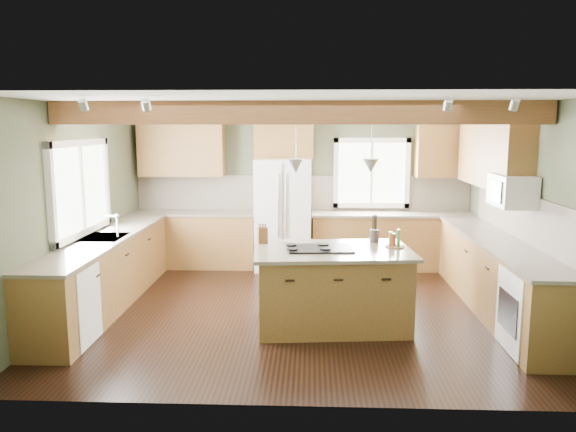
{
  "coord_description": "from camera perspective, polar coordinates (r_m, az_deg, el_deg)",
  "views": [
    {
      "loc": [
        0.15,
        -6.9,
        2.33
      ],
      "look_at": [
        -0.15,
        0.3,
        1.17
      ],
      "focal_mm": 35.0,
      "sensor_mm": 36.0,
      "label": 1
    }
  ],
  "objects": [
    {
      "name": "window_back",
      "position": [
        9.46,
        8.47,
        4.35
      ],
      "size": [
        1.1,
        0.04,
        1.0
      ],
      "primitive_type": "cube",
      "color": "white",
      "rests_on": "wall_back"
    },
    {
      "name": "microwave",
      "position": [
        7.3,
        21.81,
        2.39
      ],
      "size": [
        0.4,
        0.7,
        0.38
      ],
      "primitive_type": "cube",
      "color": "white",
      "rests_on": "wall_right"
    },
    {
      "name": "wall_back",
      "position": [
        9.45,
        1.46,
        2.92
      ],
      "size": [
        5.6,
        0.0,
        5.6
      ],
      "primitive_type": "plane",
      "rotation": [
        1.57,
        0.0,
        0.0
      ],
      "color": "#424933",
      "rests_on": "ground"
    },
    {
      "name": "island_top",
      "position": [
        6.51,
        4.53,
        -3.54
      ],
      "size": [
        1.91,
        1.31,
        0.04
      ],
      "primitive_type": "cube",
      "rotation": [
        0.0,
        0.0,
        0.09
      ],
      "color": "brown",
      "rests_on": "island"
    },
    {
      "name": "upper_cab_back_left",
      "position": [
        9.47,
        -10.75,
        6.72
      ],
      "size": [
        1.4,
        0.35,
        0.9
      ],
      "primitive_type": "cube",
      "color": "brown",
      "rests_on": "wall_back"
    },
    {
      "name": "oven",
      "position": [
        6.4,
        24.01,
        -8.92
      ],
      "size": [
        0.6,
        0.72,
        0.84
      ],
      "primitive_type": "cube",
      "color": "white",
      "rests_on": "floor"
    },
    {
      "name": "dishwasher",
      "position": [
        6.52,
        -21.9,
        -8.46
      ],
      "size": [
        0.6,
        0.6,
        0.84
      ],
      "primitive_type": "cube",
      "color": "white",
      "rests_on": "floor"
    },
    {
      "name": "counter_back_right",
      "position": [
        9.3,
        10.64,
        0.18
      ],
      "size": [
        2.66,
        0.64,
        0.04
      ],
      "primitive_type": "cube",
      "color": "brown",
      "rests_on": "base_cab_back_right"
    },
    {
      "name": "soffit_trim",
      "position": [
        9.3,
        1.48,
        10.47
      ],
      "size": [
        5.55,
        0.2,
        0.1
      ],
      "primitive_type": "cube",
      "color": "brown",
      "rests_on": "ceiling"
    },
    {
      "name": "base_cab_back_left",
      "position": [
        9.49,
        -9.47,
        -2.44
      ],
      "size": [
        2.02,
        0.6,
        0.88
      ],
      "primitive_type": "cube",
      "color": "brown",
      "rests_on": "floor"
    },
    {
      "name": "upper_cab_over_fridge",
      "position": [
        9.23,
        -0.41,
        8.06
      ],
      "size": [
        0.96,
        0.35,
        0.7
      ],
      "primitive_type": "cube",
      "color": "brown",
      "rests_on": "wall_back"
    },
    {
      "name": "floor",
      "position": [
        7.28,
        1.09,
        -9.49
      ],
      "size": [
        5.6,
        5.6,
        0.0
      ],
      "primitive_type": "plane",
      "color": "black",
      "rests_on": "ground"
    },
    {
      "name": "cooktop",
      "position": [
        6.49,
        3.29,
        -3.3
      ],
      "size": [
        0.78,
        0.56,
        0.02
      ],
      "primitive_type": "cube",
      "rotation": [
        0.0,
        0.0,
        0.09
      ],
      "color": "black",
      "rests_on": "island_top"
    },
    {
      "name": "pendant_right",
      "position": [
        6.43,
        8.4,
        5.07
      ],
      "size": [
        0.18,
        0.18,
        0.16
      ],
      "primitive_type": "cone",
      "rotation": [
        3.14,
        0.0,
        0.0
      ],
      "color": "#B2B2B7",
      "rests_on": "ceiling"
    },
    {
      "name": "wall_right",
      "position": [
        7.46,
        23.17,
        0.49
      ],
      "size": [
        0.0,
        5.0,
        5.0
      ],
      "primitive_type": "plane",
      "rotation": [
        1.57,
        0.0,
        -1.57
      ],
      "color": "#424933",
      "rests_on": "ground"
    },
    {
      "name": "counter_left",
      "position": [
        7.57,
        -18.17,
        -2.17
      ],
      "size": [
        0.64,
        3.74,
        0.04
      ],
      "primitive_type": "cube",
      "color": "brown",
      "rests_on": "base_cab_left"
    },
    {
      "name": "faucet",
      "position": [
        7.48,
        -16.94,
        -1.07
      ],
      "size": [
        0.02,
        0.02,
        0.28
      ],
      "primitive_type": "cylinder",
      "color": "#B2B2B7",
      "rests_on": "sink"
    },
    {
      "name": "base_cab_back_right",
      "position": [
        9.39,
        10.55,
        -2.6
      ],
      "size": [
        2.62,
        0.6,
        0.88
      ],
      "primitive_type": "cube",
      "color": "brown",
      "rests_on": "floor"
    },
    {
      "name": "upper_cab_back_corner",
      "position": [
        9.47,
        15.6,
        6.54
      ],
      "size": [
        0.9,
        0.35,
        0.9
      ],
      "primitive_type": "cube",
      "color": "brown",
      "rests_on": "wall_back"
    },
    {
      "name": "backsplash_back",
      "position": [
        9.45,
        1.46,
        2.37
      ],
      "size": [
        5.58,
        0.03,
        0.58
      ],
      "primitive_type": "cube",
      "color": "brown",
      "rests_on": "wall_back"
    },
    {
      "name": "base_cab_right",
      "position": [
        7.57,
        20.49,
        -5.87
      ],
      "size": [
        0.6,
        3.7,
        0.88
      ],
      "primitive_type": "cube",
      "color": "brown",
      "rests_on": "floor"
    },
    {
      "name": "utensil_crock",
      "position": [
        6.93,
        8.76,
        -2.01
      ],
      "size": [
        0.14,
        0.14,
        0.16
      ],
      "primitive_type": "cylinder",
      "rotation": [
        0.0,
        0.0,
        0.26
      ],
      "color": "#38322C",
      "rests_on": "island_top"
    },
    {
      "name": "bottle_tray",
      "position": [
        6.67,
        10.78,
        -2.28
      ],
      "size": [
        0.26,
        0.26,
        0.21
      ],
      "primitive_type": null,
      "rotation": [
        0.0,
        0.0,
        -0.17
      ],
      "color": "brown",
      "rests_on": "island_top"
    },
    {
      "name": "counter_right",
      "position": [
        7.47,
        20.69,
        -2.46
      ],
      "size": [
        0.64,
        3.74,
        0.04
      ],
      "primitive_type": "cube",
      "color": "brown",
      "rests_on": "base_cab_right"
    },
    {
      "name": "backsplash_right",
      "position": [
        7.51,
        22.88,
        -0.13
      ],
      "size": [
        0.03,
        3.7,
        0.58
      ],
      "primitive_type": "cube",
      "color": "brown",
      "rests_on": "wall_right"
    },
    {
      "name": "ceiling_beam",
      "position": [
        6.35,
        1.04,
        10.44
      ],
      "size": [
        5.55,
        0.26,
        0.26
      ],
      "primitive_type": "cube",
      "color": "brown",
      "rests_on": "ceiling"
    },
    {
      "name": "wall_left",
      "position": [
        7.57,
        -20.58,
        0.77
      ],
      "size": [
        0.0,
        5.0,
        5.0
      ],
      "primitive_type": "plane",
      "rotation": [
        1.57,
        0.0,
        1.57
      ],
      "color": "#424933",
      "rests_on": "ground"
    },
    {
      "name": "base_cab_left",
      "position": [
        7.67,
        -18.0,
        -5.55
      ],
      "size": [
        0.6,
        3.7,
        0.88
      ],
      "primitive_type": "cube",
      "color": "brown",
      "rests_on": "floor"
    },
    {
      "name": "ceiling",
      "position": [
        6.9,
        1.15,
        11.42
      ],
      "size": [
        5.6,
        5.6,
        0.0
      ],
      "primitive_type": "plane",
      "rotation": [
        3.14,
        0.0,
        0.0
      ],
      "color": "silver",
      "rests_on": "wall_back"
    },
    {
      "name": "sink",
      "position": [
        7.57,
        -18.17,
        -2.14
      ],
      "size": [
        0.5,
        0.65,
        0.03
      ],
      "primitive_type": "cube",
      "color": "#262628",
      "rests_on": "counter_left"
    },
    {
      "name": "pendant_left",
      "position": [
        6.32,
        0.81,
        5.1
      ],
      "size": [
        0.18,
        0.18,
        0.16
      ],
      "primitive_type": "cone",
      "rotation": [
        3.14,
        0.0,
        0.0
      ],
      "color": "#B2B2B7",
      "rests_on": "ceiling"
    },
    {
      "name": "window_left",
      "position": [
        7.58,
        -20.4,
        2.69
      ],
      "size": [
        0.04,
        1.6,
        1.05
      ],
      "primitive_type": "cube",
      "color": "white",
      "rests_on": "wall_left"
    },
    {
      "name": "island",
      "position": [
        6.62,
        4.48,
        -7.43
      ],
      "size": [
        1.79,
        1.19,
        0.88
      ],
      "primitive_type": "cube",
      "rotation": [
        0.0,
        0.0,
        0.09
      ],
      "color": "brown",
      "rests_on": "floor"
    },
    {
      "name": "refrigerator",
      "position": [
        9.14,
        -0.47,
        0.18
      ],
      "size": [
        0.9,
        0.74,
        1.8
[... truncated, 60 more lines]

